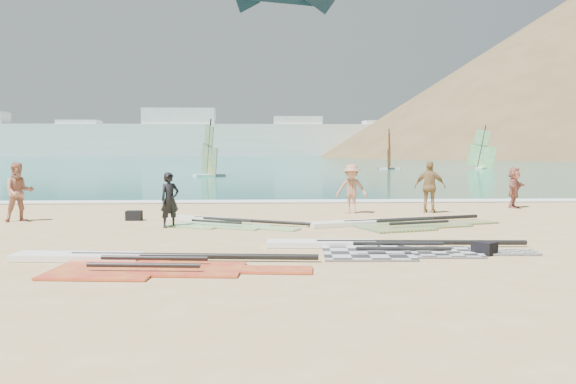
{
  "coord_description": "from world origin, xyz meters",
  "views": [
    {
      "loc": [
        -0.36,
        -13.91,
        2.25
      ],
      "look_at": [
        0.49,
        4.0,
        1.0
      ],
      "focal_mm": 40.0,
      "sensor_mm": 36.0,
      "label": 1
    }
  ],
  "objects_px": {
    "gear_bag_far": "(484,248)",
    "beachgoer_right": "(514,187)",
    "rig_green": "(216,222)",
    "beachgoer_back": "(430,187)",
    "rig_orange": "(390,224)",
    "person_wetsuit": "(170,200)",
    "beachgoer_left": "(19,192)",
    "rig_grey": "(376,248)",
    "gear_bag_near": "(134,216)",
    "rig_red": "(130,263)",
    "beachgoer_mid": "(351,189)"
  },
  "relations": [
    {
      "from": "rig_red",
      "to": "beachgoer_left",
      "type": "bearing_deg",
      "value": 128.41
    },
    {
      "from": "rig_grey",
      "to": "rig_orange",
      "type": "relative_size",
      "value": 1.02
    },
    {
      "from": "rig_red",
      "to": "person_wetsuit",
      "type": "bearing_deg",
      "value": 95.95
    },
    {
      "from": "beachgoer_mid",
      "to": "beachgoer_back",
      "type": "bearing_deg",
      "value": 14.14
    },
    {
      "from": "rig_green",
      "to": "gear_bag_far",
      "type": "distance_m",
      "value": 8.25
    },
    {
      "from": "beachgoer_back",
      "to": "person_wetsuit",
      "type": "bearing_deg",
      "value": 44.51
    },
    {
      "from": "beachgoer_left",
      "to": "person_wetsuit",
      "type": "bearing_deg",
      "value": -45.4
    },
    {
      "from": "rig_orange",
      "to": "beachgoer_back",
      "type": "relative_size",
      "value": 3.24
    },
    {
      "from": "person_wetsuit",
      "to": "beachgoer_back",
      "type": "height_order",
      "value": "beachgoer_back"
    },
    {
      "from": "gear_bag_far",
      "to": "beachgoer_back",
      "type": "distance_m",
      "value": 8.69
    },
    {
      "from": "rig_green",
      "to": "person_wetsuit",
      "type": "distance_m",
      "value": 1.63
    },
    {
      "from": "rig_red",
      "to": "beachgoer_right",
      "type": "height_order",
      "value": "beachgoer_right"
    },
    {
      "from": "gear_bag_near",
      "to": "gear_bag_far",
      "type": "height_order",
      "value": "gear_bag_near"
    },
    {
      "from": "beachgoer_back",
      "to": "beachgoer_mid",
      "type": "bearing_deg",
      "value": 21.8
    },
    {
      "from": "gear_bag_far",
      "to": "beachgoer_back",
      "type": "xyz_separation_m",
      "value": [
        1.16,
        8.58,
        0.76
      ]
    },
    {
      "from": "rig_green",
      "to": "rig_orange",
      "type": "bearing_deg",
      "value": 20.81
    },
    {
      "from": "beachgoer_left",
      "to": "beachgoer_back",
      "type": "xyz_separation_m",
      "value": [
        13.15,
        1.98,
        -0.01
      ]
    },
    {
      "from": "gear_bag_near",
      "to": "beachgoer_mid",
      "type": "bearing_deg",
      "value": 14.46
    },
    {
      "from": "gear_bag_near",
      "to": "person_wetsuit",
      "type": "distance_m",
      "value": 2.34
    },
    {
      "from": "rig_green",
      "to": "beachgoer_back",
      "type": "height_order",
      "value": "beachgoer_back"
    },
    {
      "from": "rig_orange",
      "to": "beachgoer_back",
      "type": "distance_m",
      "value": 4.23
    },
    {
      "from": "rig_red",
      "to": "rig_green",
      "type": "bearing_deg",
      "value": 85.14
    },
    {
      "from": "person_wetsuit",
      "to": "beachgoer_back",
      "type": "distance_m",
      "value": 9.15
    },
    {
      "from": "rig_orange",
      "to": "beachgoer_mid",
      "type": "xyz_separation_m",
      "value": [
        -0.61,
        3.53,
        0.79
      ]
    },
    {
      "from": "gear_bag_far",
      "to": "beachgoer_right",
      "type": "height_order",
      "value": "beachgoer_right"
    },
    {
      "from": "gear_bag_near",
      "to": "rig_red",
      "type": "bearing_deg",
      "value": -79.77
    },
    {
      "from": "rig_red",
      "to": "gear_bag_near",
      "type": "relative_size",
      "value": 12.94
    },
    {
      "from": "rig_green",
      "to": "beachgoer_mid",
      "type": "xyz_separation_m",
      "value": [
        4.42,
        2.86,
        0.79
      ]
    },
    {
      "from": "rig_grey",
      "to": "rig_red",
      "type": "bearing_deg",
      "value": -159.25
    },
    {
      "from": "rig_green",
      "to": "person_wetsuit",
      "type": "height_order",
      "value": "person_wetsuit"
    },
    {
      "from": "beachgoer_mid",
      "to": "rig_green",
      "type": "bearing_deg",
      "value": -133.85
    },
    {
      "from": "rig_grey",
      "to": "person_wetsuit",
      "type": "xyz_separation_m",
      "value": [
        -5.05,
        4.22,
        0.73
      ]
    },
    {
      "from": "rig_grey",
      "to": "rig_green",
      "type": "height_order",
      "value": "rig_grey"
    },
    {
      "from": "gear_bag_near",
      "to": "beachgoer_right",
      "type": "distance_m",
      "value": 13.82
    },
    {
      "from": "rig_red",
      "to": "rig_orange",
      "type": "bearing_deg",
      "value": 48.91
    },
    {
      "from": "rig_grey",
      "to": "beachgoer_left",
      "type": "height_order",
      "value": "beachgoer_left"
    },
    {
      "from": "rig_red",
      "to": "gear_bag_near",
      "type": "distance_m",
      "value": 7.72
    },
    {
      "from": "rig_red",
      "to": "rig_grey",
      "type": "bearing_deg",
      "value": 23.01
    },
    {
      "from": "person_wetsuit",
      "to": "beachgoer_mid",
      "type": "relative_size",
      "value": 0.93
    },
    {
      "from": "person_wetsuit",
      "to": "beachgoer_left",
      "type": "xyz_separation_m",
      "value": [
        -4.77,
        1.68,
        0.12
      ]
    },
    {
      "from": "rig_grey",
      "to": "rig_orange",
      "type": "bearing_deg",
      "value": 77.53
    },
    {
      "from": "beachgoer_back",
      "to": "rig_orange",
      "type": "bearing_deg",
      "value": 80.41
    },
    {
      "from": "rig_grey",
      "to": "rig_red",
      "type": "distance_m",
      "value": 5.26
    },
    {
      "from": "gear_bag_near",
      "to": "beachgoer_mid",
      "type": "xyz_separation_m",
      "value": [
        7.01,
        1.81,
        0.69
      ]
    },
    {
      "from": "person_wetsuit",
      "to": "beachgoer_right",
      "type": "relative_size",
      "value": 1.02
    },
    {
      "from": "rig_green",
      "to": "beachgoer_mid",
      "type": "height_order",
      "value": "beachgoer_mid"
    },
    {
      "from": "rig_grey",
      "to": "beachgoer_right",
      "type": "distance_m",
      "value": 11.82
    },
    {
      "from": "rig_grey",
      "to": "beachgoer_mid",
      "type": "height_order",
      "value": "beachgoer_mid"
    },
    {
      "from": "rig_grey",
      "to": "person_wetsuit",
      "type": "height_order",
      "value": "person_wetsuit"
    },
    {
      "from": "rig_red",
      "to": "beachgoer_mid",
      "type": "distance_m",
      "value": 11.0
    }
  ]
}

